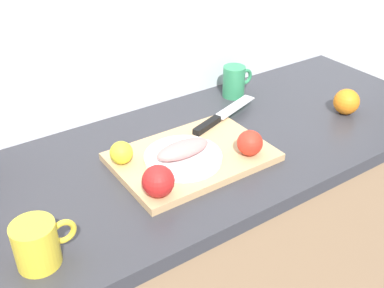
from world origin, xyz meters
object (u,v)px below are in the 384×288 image
Objects in this scene: cutting_board at (192,157)px; lemon_0 at (121,153)px; coffee_mug_1 at (235,81)px; orange_0 at (346,102)px; coffee_mug_2 at (37,244)px; fish_fillet at (183,149)px; white_plate at (183,157)px; chef_knife at (218,118)px.

cutting_board is 0.19m from lemon_0.
coffee_mug_1 is at bearing 35.95° from cutting_board.
cutting_board is 0.55m from orange_0.
coffee_mug_1 is 0.89× the size of coffee_mug_2.
fish_fillet is 0.45m from coffee_mug_1.
white_plate is at bearing 16.27° from coffee_mug_2.
cutting_board is 3.58× the size of coffee_mug_1.
chef_knife is 0.41m from orange_0.
cutting_board is at bearing 18.15° from fish_fillet.
orange_0 reaches higher than chef_knife.
cutting_board is at bearing -21.26° from lemon_0.
white_plate is at bearing -145.51° from coffee_mug_1.
white_plate is 1.58× the size of coffee_mug_2.
lemon_0 is 0.34m from coffee_mug_2.
lemon_0 is at bearing 170.75° from orange_0.
fish_fillet is 0.43m from coffee_mug_2.
coffee_mug_2 reaches higher than orange_0.
chef_knife is at bearing 6.53° from lemon_0.
white_plate is 0.45m from coffee_mug_1.
white_plate is at bearing 90.00° from fish_fillet.
orange_0 is (0.21, -0.29, -0.01)m from coffee_mug_1.
fish_fillet is 0.16m from lemon_0.
chef_knife is at bearing 32.76° from cutting_board.
cutting_board is 0.06m from fish_fillet.
cutting_board is at bearing 174.75° from orange_0.
coffee_mug_1 is 1.42× the size of orange_0.
coffee_mug_1 is (0.37, 0.26, -0.00)m from fish_fillet.
cutting_board is 0.42m from coffee_mug_1.
cutting_board is 2.69× the size of fish_fillet.
cutting_board is at bearing -165.55° from chef_knife.
white_plate is 0.23m from chef_knife.
coffee_mug_1 reaches higher than orange_0.
white_plate is 1.77× the size of coffee_mug_1.
fish_fillet is 1.89× the size of orange_0.
coffee_mug_2 is (-0.28, -0.20, -0.00)m from lemon_0.
cutting_board is 2.02× the size of white_plate.
fish_fillet is (-0.04, -0.01, 0.04)m from cutting_board.
chef_knife is (0.20, 0.12, 0.00)m from white_plate.
coffee_mug_2 reaches higher than lemon_0.
chef_knife is 4.80× the size of lemon_0.
coffee_mug_2 reaches higher than white_plate.
coffee_mug_1 reaches higher than coffee_mug_2.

